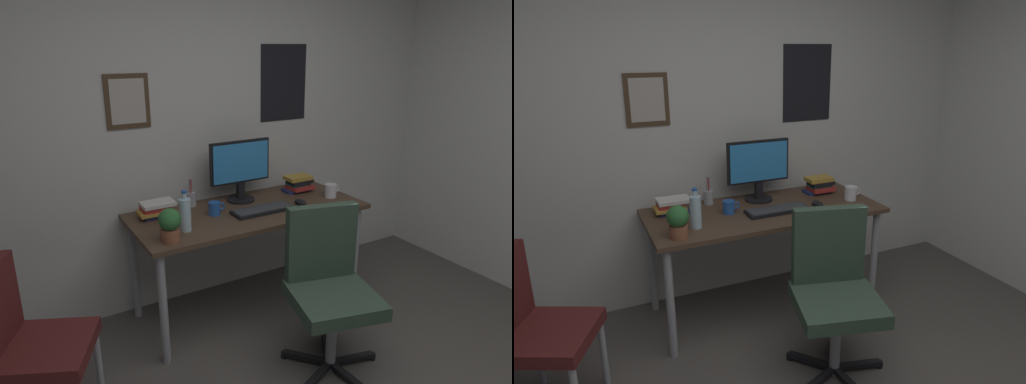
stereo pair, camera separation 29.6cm
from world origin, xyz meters
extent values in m
cube|color=silver|center=(0.00, 2.15, 1.30)|extent=(4.40, 0.08, 2.60)
cube|color=#4C3823|center=(-0.44, 2.11, 1.48)|extent=(0.28, 0.02, 0.34)
cube|color=beige|center=(-0.44, 2.09, 1.48)|extent=(0.22, 0.00, 0.28)
cube|color=black|center=(0.75, 2.11, 1.55)|extent=(0.40, 0.01, 0.56)
cube|color=#4C3828|center=(0.22, 1.72, 0.74)|extent=(1.58, 0.70, 0.03)
cylinder|color=#9EA0A5|center=(-0.51, 1.43, 0.36)|extent=(0.05, 0.05, 0.72)
cylinder|color=#9EA0A5|center=(0.95, 1.43, 0.36)|extent=(0.05, 0.05, 0.72)
cylinder|color=#9EA0A5|center=(-0.51, 2.01, 0.36)|extent=(0.05, 0.05, 0.72)
cylinder|color=#9EA0A5|center=(0.95, 2.01, 0.36)|extent=(0.05, 0.05, 0.72)
cube|color=#334738|center=(0.29, 0.89, 0.46)|extent=(0.56, 0.56, 0.08)
cube|color=#334738|center=(0.34, 1.09, 0.72)|extent=(0.42, 0.17, 0.45)
cylinder|color=#9EA0A5|center=(0.29, 0.89, 0.21)|extent=(0.07, 0.07, 0.42)
cube|color=black|center=(0.43, 0.86, 0.04)|extent=(0.28, 0.11, 0.03)
cylinder|color=black|center=(0.57, 0.83, 0.02)|extent=(0.05, 0.05, 0.04)
cube|color=black|center=(0.37, 1.01, 0.04)|extent=(0.18, 0.26, 0.03)
cylinder|color=black|center=(0.44, 1.13, 0.02)|extent=(0.05, 0.05, 0.04)
cube|color=black|center=(0.21, 1.00, 0.04)|extent=(0.21, 0.24, 0.03)
cylinder|color=black|center=(0.12, 1.11, 0.02)|extent=(0.05, 0.05, 0.04)
cube|color=black|center=(0.16, 0.84, 0.04)|extent=(0.28, 0.14, 0.03)
cube|color=black|center=(0.30, 0.76, 0.04)|extent=(0.06, 0.28, 0.03)
cube|color=#591E1E|center=(-1.15, 1.27, 0.44)|extent=(0.56, 0.56, 0.07)
cylinder|color=#9EA0A5|center=(-0.91, 1.35, 0.20)|extent=(0.05, 0.05, 0.41)
cylinder|color=#9EA0A5|center=(-1.24, 1.51, 0.20)|extent=(0.05, 0.05, 0.41)
cylinder|color=black|center=(0.26, 1.91, 0.76)|extent=(0.20, 0.20, 0.01)
cube|color=black|center=(0.26, 1.91, 0.83)|extent=(0.05, 0.04, 0.12)
cube|color=black|center=(0.26, 1.92, 1.04)|extent=(0.46, 0.02, 0.30)
cube|color=#338CD8|center=(0.26, 1.90, 1.04)|extent=(0.43, 0.00, 0.27)
cube|color=black|center=(0.28, 1.63, 0.76)|extent=(0.43, 0.15, 0.02)
cube|color=#38383A|center=(0.28, 1.63, 0.78)|extent=(0.41, 0.13, 0.00)
ellipsoid|color=black|center=(0.58, 1.62, 0.77)|extent=(0.06, 0.11, 0.04)
cylinder|color=silver|center=(-0.29, 1.59, 0.85)|extent=(0.07, 0.07, 0.20)
cylinder|color=silver|center=(-0.29, 1.59, 0.97)|extent=(0.03, 0.03, 0.04)
cylinder|color=#2659B2|center=(-0.29, 1.59, 1.00)|extent=(0.03, 0.03, 0.01)
cylinder|color=#2659B2|center=(-0.03, 1.74, 0.80)|extent=(0.08, 0.08, 0.09)
torus|color=#2659B2|center=(0.02, 1.74, 0.80)|extent=(0.05, 0.01, 0.05)
cylinder|color=white|center=(0.87, 1.64, 0.80)|extent=(0.09, 0.09, 0.10)
torus|color=white|center=(0.92, 1.64, 0.81)|extent=(0.05, 0.01, 0.05)
cylinder|color=brown|center=(-0.43, 1.49, 0.79)|extent=(0.11, 0.11, 0.07)
sphere|color=#2D6B33|center=(-0.43, 1.49, 0.88)|extent=(0.13, 0.13, 0.13)
ellipsoid|color=#287A38|center=(-0.45, 1.51, 0.90)|extent=(0.07, 0.08, 0.02)
ellipsoid|color=#287A38|center=(-0.39, 1.51, 0.89)|extent=(0.07, 0.08, 0.02)
ellipsoid|color=#287A38|center=(-0.45, 1.46, 0.88)|extent=(0.08, 0.07, 0.02)
cylinder|color=#9EA0A5|center=(-0.09, 1.98, 0.80)|extent=(0.07, 0.07, 0.09)
cylinder|color=#263FBF|center=(-0.09, 1.99, 0.88)|extent=(0.01, 0.01, 0.13)
cylinder|color=red|center=(-0.09, 1.98, 0.88)|extent=(0.01, 0.01, 0.13)
cylinder|color=black|center=(-0.10, 1.99, 0.88)|extent=(0.01, 0.01, 0.13)
cylinder|color=#9EA0A5|center=(-0.08, 1.98, 0.88)|extent=(0.01, 0.03, 0.14)
cylinder|color=#9EA0A5|center=(-0.10, 1.98, 0.88)|extent=(0.01, 0.02, 0.14)
cube|color=navy|center=(-0.36, 1.90, 0.77)|extent=(0.20, 0.11, 0.03)
cube|color=gold|center=(-0.38, 1.90, 0.79)|extent=(0.20, 0.14, 0.02)
cube|color=#B22D28|center=(-0.38, 1.90, 0.82)|extent=(0.16, 0.14, 0.03)
cube|color=silver|center=(-0.36, 1.90, 0.84)|extent=(0.21, 0.14, 0.02)
cube|color=navy|center=(0.73, 1.89, 0.76)|extent=(0.20, 0.12, 0.02)
cube|color=#B22D28|center=(0.75, 1.87, 0.79)|extent=(0.18, 0.14, 0.03)
cube|color=#26727A|center=(0.75, 1.89, 0.81)|extent=(0.16, 0.12, 0.02)
cube|color=black|center=(0.75, 1.87, 0.84)|extent=(0.18, 0.12, 0.03)
cube|color=gold|center=(0.73, 1.87, 0.86)|extent=(0.19, 0.13, 0.03)
camera|label=1|loc=(-1.22, -0.81, 1.81)|focal=31.92mm
camera|label=2|loc=(-0.96, -0.95, 1.81)|focal=31.92mm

